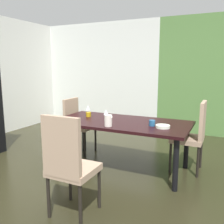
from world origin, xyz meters
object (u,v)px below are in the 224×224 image
at_px(serving_bowl_left, 163,126).
at_px(cup_right, 152,123).
at_px(cup_near_window, 88,114).
at_px(chair_head_near, 69,162).
at_px(wine_glass_east, 106,112).
at_px(pitcher_south, 108,121).
at_px(chair_left_far, 77,122).
at_px(dining_table, 121,126).
at_px(chair_right_far, 193,133).
at_px(wine_glass_front, 88,108).

bearing_deg(serving_bowl_left, cup_right, 164.44).
bearing_deg(cup_near_window, chair_head_near, -66.12).
xyz_separation_m(wine_glass_east, pitcher_south, (0.22, -0.36, -0.04)).
xyz_separation_m(chair_left_far, cup_near_window, (0.37, -0.22, 0.21)).
relative_size(dining_table, chair_right_far, 1.92).
relative_size(cup_right, pitcher_south, 0.53).
xyz_separation_m(chair_right_far, chair_left_far, (-2.00, -0.00, -0.03)).
distance_m(dining_table, cup_right, 0.52).
bearing_deg(dining_table, cup_near_window, 171.42).
bearing_deg(dining_table, wine_glass_east, -178.55).
distance_m(wine_glass_east, pitcher_south, 0.42).
distance_m(dining_table, chair_left_far, 1.05).
bearing_deg(chair_head_near, wine_glass_front, 114.72).
bearing_deg(cup_near_window, chair_right_far, 7.80).
bearing_deg(pitcher_south, wine_glass_east, 121.21).
xyz_separation_m(chair_right_far, cup_near_window, (-1.62, -0.22, 0.18)).
xyz_separation_m(chair_left_far, wine_glass_front, (0.29, -0.09, 0.29)).
relative_size(wine_glass_east, serving_bowl_left, 0.86).
bearing_deg(wine_glass_front, pitcher_south, -40.99).
height_order(dining_table, pitcher_south, pitcher_south).
xyz_separation_m(wine_glass_front, serving_bowl_left, (1.37, -0.36, -0.10)).
relative_size(chair_left_far, cup_right, 11.57).
relative_size(chair_right_far, wine_glass_front, 6.39).
distance_m(chair_left_far, cup_near_window, 0.48).
bearing_deg(dining_table, pitcher_south, -95.35).
distance_m(chair_left_far, wine_glass_east, 0.86).
bearing_deg(wine_glass_east, chair_right_far, 14.45).
bearing_deg(chair_left_far, wine_glass_east, 66.63).
bearing_deg(pitcher_south, cup_near_window, 142.21).
height_order(wine_glass_east, pitcher_south, wine_glass_east).
relative_size(chair_head_near, cup_right, 12.92).
distance_m(wine_glass_east, cup_near_window, 0.39).
xyz_separation_m(chair_head_near, chair_left_far, (-1.04, 1.73, -0.04)).
height_order(chair_right_far, pitcher_south, chair_right_far).
distance_m(wine_glass_front, serving_bowl_left, 1.42).
relative_size(wine_glass_east, cup_right, 1.97).
relative_size(dining_table, cup_near_window, 24.44).
xyz_separation_m(cup_right, pitcher_south, (-0.53, -0.28, 0.04)).
height_order(chair_head_near, wine_glass_front, chair_head_near).
relative_size(dining_table, pitcher_south, 12.78).
distance_m(dining_table, pitcher_south, 0.39).
xyz_separation_m(chair_head_near, serving_bowl_left, (0.62, 1.28, 0.15)).
bearing_deg(chair_head_near, wine_glass_east, 101.84).
bearing_deg(wine_glass_east, pitcher_south, -58.79).
bearing_deg(chair_head_near, dining_table, 91.85).
bearing_deg(wine_glass_front, serving_bowl_left, -14.55).
xyz_separation_m(chair_right_far, pitcher_south, (-1.04, -0.68, 0.22)).
xyz_separation_m(chair_right_far, wine_glass_east, (-1.25, -0.32, 0.26)).
height_order(chair_head_near, chair_left_far, chair_head_near).
distance_m(chair_right_far, serving_bowl_left, 0.59).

